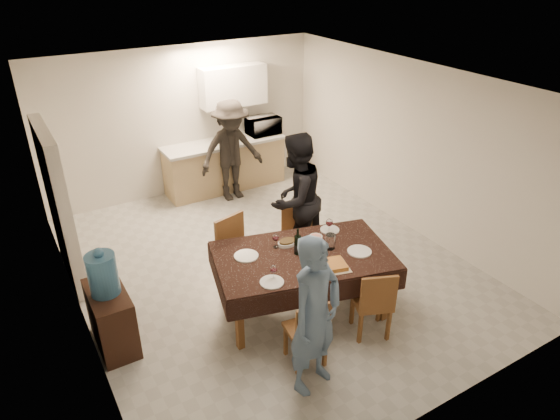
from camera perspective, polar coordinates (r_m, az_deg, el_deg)
The scene contains 33 objects.
floor at distance 7.14m, azimuth -1.29°, elevation -6.33°, with size 5.00×6.00×0.02m, color #A9A9A5.
ceiling at distance 6.08m, azimuth -1.55°, elevation 14.41°, with size 5.00×6.00×0.02m, color white.
wall_back at distance 9.07m, azimuth -10.93°, elevation 9.93°, with size 5.00×0.02×2.60m, color silver.
wall_front at distance 4.51m, azimuth 18.08°, elevation -10.73°, with size 5.00×0.02×2.60m, color silver.
wall_left at distance 5.84m, azimuth -23.29°, elevation -2.29°, with size 0.02×6.00×2.60m, color silver.
wall_right at distance 7.94m, azimuth 14.62°, elevation 6.94°, with size 0.02×6.00×2.60m, color silver.
stub_partition at distance 7.03m, azimuth -23.94°, elevation 0.37°, with size 0.15×1.40×2.10m, color silver.
kitchen_base_cabinet at distance 9.30m, azimuth -6.29°, elevation 4.99°, with size 2.20×0.60×0.86m, color tan.
kitchen_worktop at distance 9.13m, azimuth -6.44°, elevation 7.63°, with size 2.24×0.64×0.05m, color #BABAB4.
upper_cabinet at distance 9.09m, azimuth -5.39°, elevation 13.96°, with size 1.20×0.34×0.70m, color white.
dining_table at distance 5.92m, azimuth 2.67°, elevation -5.37°, with size 2.30×1.68×0.81m.
chair_near_left at distance 5.31m, azimuth 3.47°, elevation -13.15°, with size 0.44×0.44×0.47m.
chair_near_right at distance 5.75m, azimuth 11.07°, elevation -9.77°, with size 0.53×0.55×0.49m.
chair_far_left at distance 6.29m, azimuth -4.09°, elevation -4.87°, with size 0.56×0.57×0.55m.
chair_far_right at distance 6.69m, azimuth 2.78°, elevation -2.92°, with size 0.55×0.56×0.52m.
console at distance 5.96m, azimuth -18.69°, elevation -11.68°, with size 0.39×0.78×0.72m, color black.
water_jug at distance 5.61m, azimuth -19.60°, elevation -6.95°, with size 0.31×0.31×0.47m, color teal.
wine_bottle at distance 5.83m, azimuth 2.03°, elevation -3.61°, with size 0.08×0.08×0.33m, color black, non-canonical shape.
water_pitcher at distance 5.99m, azimuth 5.76°, elevation -3.60°, with size 0.12×0.12×0.19m, color white.
savoury_tart at distance 5.68m, azimuth 5.64°, elevation -6.33°, with size 0.43×0.33×0.05m, color #BF8038.
salad_bowl at distance 6.16m, azimuth 4.10°, elevation -3.26°, with size 0.16×0.16×0.06m, color silver.
mushroom_dish at distance 6.07m, azimuth 0.83°, elevation -3.82°, with size 0.22×0.22×0.04m, color silver.
wine_glass_a at distance 5.43m, azimuth -0.75°, elevation -7.12°, with size 0.08×0.08×0.18m, color white, non-canonical shape.
wine_glass_b at distance 6.30m, azimuth 5.64°, elevation -1.83°, with size 0.09×0.09×0.20m, color white, non-canonical shape.
wine_glass_c at distance 5.98m, azimuth -0.49°, elevation -3.51°, with size 0.08×0.08×0.19m, color white, non-canonical shape.
plate_near_left at distance 5.43m, azimuth -0.94°, elevation -8.25°, with size 0.26×0.26×0.02m, color silver.
plate_near_right at distance 6.01m, azimuth 9.07°, elevation -4.69°, with size 0.29×0.29×0.02m, color silver.
plate_far_left at distance 5.86m, azimuth -3.88°, elevation -5.26°, with size 0.29×0.29×0.02m, color silver.
plate_far_right at distance 6.40m, azimuth 5.71°, elevation -2.26°, with size 0.25×0.25×0.01m, color silver.
microwave at distance 9.42m, azimuth -1.91°, elevation 9.63°, with size 0.59×0.40×0.33m, color white.
person_near at distance 4.92m, azimuth 4.04°, elevation -12.00°, with size 0.63×0.41×1.73m, color slate.
person_far at distance 6.86m, azimuth 1.75°, elevation 1.25°, with size 0.92×0.71×1.89m, color black.
person_kitchen at distance 8.72m, azimuth -5.58°, elevation 6.74°, with size 1.15×0.66×1.79m, color black.
Camera 1 is at (-2.89, -5.16, 4.01)m, focal length 32.00 mm.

